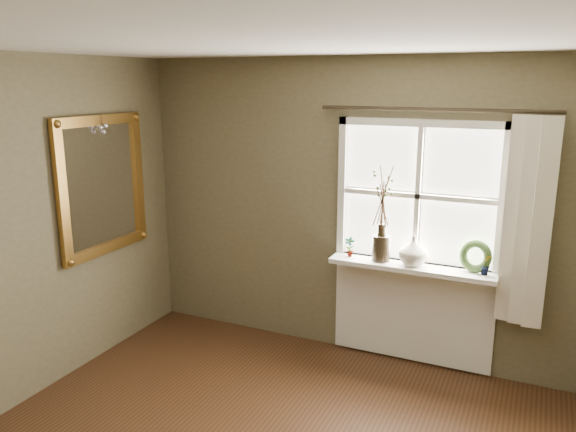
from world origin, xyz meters
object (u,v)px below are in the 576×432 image
(cream_vase, at_px, (413,251))
(wreath, at_px, (475,260))
(dark_jug, at_px, (381,248))
(gilt_mirror, at_px, (102,185))

(cream_vase, height_order, wreath, cream_vase)
(wreath, bearing_deg, cream_vase, -157.75)
(dark_jug, xyz_separation_m, cream_vase, (0.27, 0.00, 0.01))
(dark_jug, bearing_deg, wreath, 3.04)
(cream_vase, xyz_separation_m, wreath, (0.48, 0.04, -0.02))
(cream_vase, bearing_deg, dark_jug, 180.00)
(wreath, distance_m, gilt_mirror, 3.16)
(wreath, bearing_deg, gilt_mirror, -147.25)
(dark_jug, relative_size, gilt_mirror, 0.18)
(dark_jug, distance_m, cream_vase, 0.27)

